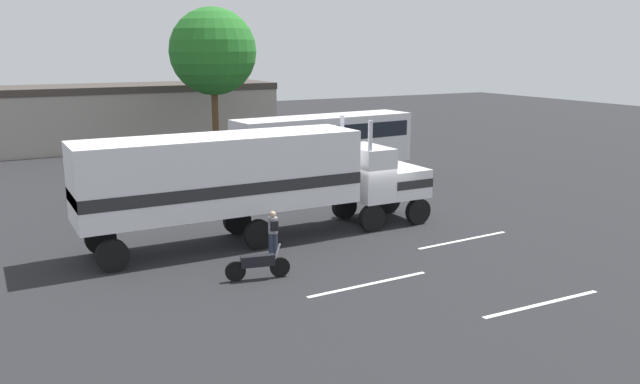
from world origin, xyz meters
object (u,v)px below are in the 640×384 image
(parked_car, at_px, (148,185))
(tree_left, at_px, (213,52))
(semi_truck, at_px, (249,176))
(person_bystander, at_px, (273,231))
(motorcycle, at_px, (258,265))
(parked_bus, at_px, (324,139))

(parked_car, xyz_separation_m, tree_left, (7.38, 11.11, 6.19))
(semi_truck, relative_size, person_bystander, 8.70)
(parked_car, bearing_deg, motorcycle, -88.06)
(person_bystander, relative_size, motorcycle, 0.78)
(parked_car, bearing_deg, tree_left, 56.41)
(parked_car, relative_size, motorcycle, 2.25)
(motorcycle, bearing_deg, tree_left, 73.58)
(parked_car, bearing_deg, person_bystander, -79.96)
(parked_car, distance_m, motorcycle, 12.50)
(semi_truck, height_order, parked_car, semi_truck)
(parked_bus, bearing_deg, parked_car, -169.54)
(motorcycle, xyz_separation_m, tree_left, (6.95, 23.60, 6.51))
(person_bystander, height_order, parked_car, person_bystander)
(person_bystander, height_order, motorcycle, person_bystander)
(semi_truck, distance_m, tree_left, 20.81)
(parked_car, xyz_separation_m, motorcycle, (0.42, -12.49, -0.33))
(semi_truck, distance_m, parked_bus, 13.77)
(motorcycle, bearing_deg, parked_bus, 54.40)
(person_bystander, bearing_deg, motorcycle, -125.80)
(semi_truck, height_order, motorcycle, semi_truck)
(semi_truck, height_order, tree_left, tree_left)
(parked_car, bearing_deg, semi_truck, -77.84)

